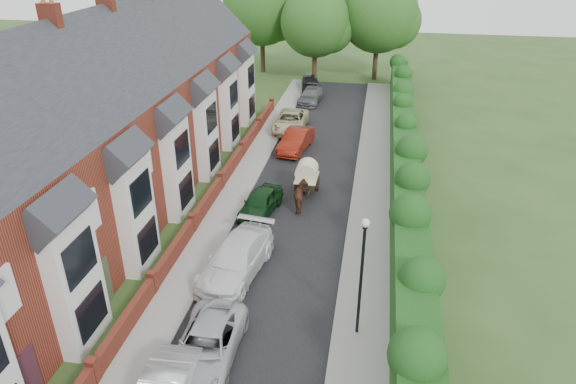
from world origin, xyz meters
The scene contains 21 objects.
road centered at (-0.50, 11.00, 0.01)m, with size 6.00×58.00×0.02m, color black.
pavement_hedge_side centered at (3.60, 11.00, 0.06)m, with size 2.20×58.00×0.12m, color gray.
pavement_house_side centered at (-4.35, 11.00, 0.06)m, with size 1.70×58.00×0.12m, color gray.
kerb_hedge_side centered at (2.55, 11.00, 0.07)m, with size 0.18×58.00×0.13m, color gray.
kerb_house_side centered at (-3.55, 11.00, 0.07)m, with size 0.18×58.00×0.13m, color gray.
hedge centered at (5.40, 11.00, 1.60)m, with size 2.10×58.00×2.85m.
terrace_row centered at (-10.87, 9.98, 4.47)m, with size 9.05×40.50×11.50m.
garden_wall_row centered at (-5.35, 10.00, 0.46)m, with size 0.35×40.35×1.10m.
lamppost centered at (3.40, 4.00, 3.30)m, with size 0.32×0.32×5.16m.
tree_far_left centered at (-2.65, 40.08, 5.71)m, with size 7.14×6.80×9.29m.
tree_far_right centered at (3.39, 42.08, 6.31)m, with size 7.98×7.60×10.31m.
tree_far_back centered at (-8.59, 43.08, 6.62)m, with size 8.40×8.00×10.82m.
car_silver_b centered at (-1.87, 1.75, 0.65)m, with size 2.16×4.68×1.30m, color silver.
car_white centered at (-2.21, 7.00, 0.79)m, with size 2.20×5.42×1.57m, color white.
car_green centered at (-2.36, 12.60, 0.65)m, with size 1.54×3.84×1.31m, color black.
car_red centered at (-1.90, 21.80, 0.73)m, with size 1.55×4.43×1.46m, color maroon.
car_beige centered at (-2.97, 25.77, 0.70)m, with size 2.33×5.06×1.41m, color beige.
car_grey centered at (-2.39, 33.00, 0.63)m, with size 1.78×4.37×1.27m, color #585A60.
car_black centered at (-3.00, 36.91, 0.70)m, with size 1.65×4.09×1.39m, color black.
horse centered at (-0.22, 13.39, 0.77)m, with size 0.83×1.82×1.54m, color #512B1D.
horse_cart centered at (-0.22, 15.36, 1.20)m, with size 1.32×2.91×2.10m.
Camera 1 is at (3.43, -11.37, 14.03)m, focal length 32.00 mm.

